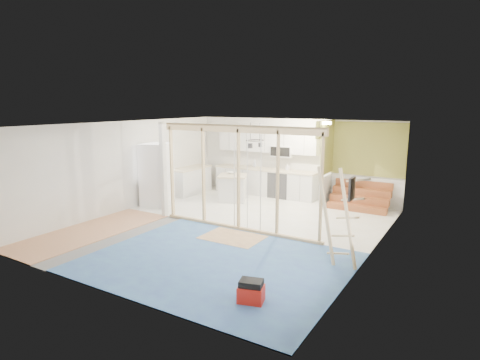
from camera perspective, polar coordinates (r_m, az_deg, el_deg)
The scene contains 17 objects.
room at distance 9.87m, azimuth -1.71°, elevation 0.38°, with size 7.01×8.01×2.61m.
floor_overlays at distance 10.19m, azimuth -1.13°, elevation -6.75°, with size 7.00×8.00×0.03m.
stud_frame at distance 9.95m, azimuth -2.89°, elevation 2.15°, with size 4.66×0.14×2.60m.
base_cabinets at distance 13.66m, azimuth 0.26°, elevation -0.22°, with size 4.45×2.24×0.93m.
upper_cabinets at distance 13.49m, azimuth 4.07°, elevation 5.42°, with size 3.60×0.41×0.85m.
green_partition at distance 12.43m, azimuth 15.61°, elevation 0.50°, with size 2.25×1.51×2.60m.
pot_rack at distance 11.54m, azimuth 2.09°, elevation 5.40°, with size 0.52×0.52×0.72m.
sheathing_panel at distance 6.66m, azimuth 14.46°, elevation -5.15°, with size 0.02×4.00×2.60m, color tan.
electrical_panel at distance 7.15m, azimuth 15.61°, elevation -1.22°, with size 0.04×0.30×0.40m, color #3B3C40.
ceiling_light at distance 11.82m, azimuth 12.10°, elevation 7.94°, with size 0.32×0.32×0.08m, color #FFEABF.
fridge at distance 12.43m, azimuth -11.73°, elevation 0.72°, with size 1.07×1.03×1.91m.
island at distance 12.78m, azimuth -1.01°, elevation -1.18°, with size 1.16×1.16×0.86m.
bowl at distance 12.87m, azimuth -1.19°, elevation 1.02°, with size 0.26×0.26×0.06m, color beige.
soap_bottle_a at distance 13.82m, azimuth 2.11°, elevation 2.40°, with size 0.10×0.10×0.26m, color #B6B9CA.
soap_bottle_b at distance 13.28m, azimuth 6.78°, elevation 1.87°, with size 0.09×0.10×0.21m, color white.
toolbox at distance 6.54m, azimuth 1.59°, elevation -15.63°, with size 0.46×0.39×0.38m.
ladder at distance 7.82m, azimuth 13.99°, elevation -5.22°, with size 1.02×0.12×1.90m.
Camera 1 is at (5.25, -8.16, 3.10)m, focal length 30.00 mm.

